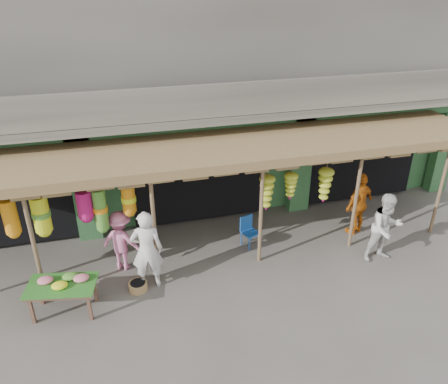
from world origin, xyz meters
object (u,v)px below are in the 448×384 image
object	(u,v)px
person_shopper	(121,241)
person_front	(147,250)
flower_table	(63,285)
blue_chair	(249,229)
person_right	(386,228)
person_vendor	(359,204)

from	to	relation	value
person_shopper	person_front	bearing A→B (deg)	151.69
flower_table	person_shopper	world-z (taller)	person_shopper
blue_chair	person_shopper	xyz separation A→B (m)	(-3.22, -0.17, 0.31)
person_front	person_right	size ratio (longest dim) A/B	1.07
person_front	person_right	world-z (taller)	person_front
person_vendor	person_shopper	size ratio (longest dim) A/B	1.16
person_front	person_right	xyz separation A→B (m)	(5.67, -0.50, -0.06)
flower_table	person_vendor	xyz separation A→B (m)	(7.51, 1.19, 0.21)
flower_table	blue_chair	distance (m)	4.70
flower_table	blue_chair	size ratio (longest dim) A/B	1.88
person_shopper	blue_chair	bearing A→B (deg)	-147.32
blue_chair	person_right	size ratio (longest dim) A/B	0.45
person_front	flower_table	bearing A→B (deg)	18.90
flower_table	person_front	xyz separation A→B (m)	(1.79, 0.39, 0.29)
person_vendor	person_shopper	xyz separation A→B (m)	(-6.25, 0.04, -0.12)
person_vendor	blue_chair	bearing A→B (deg)	-27.43
person_shopper	flower_table	bearing A→B (deg)	73.97
flower_table	person_vendor	bearing A→B (deg)	20.03
person_right	person_front	bearing A→B (deg)	173.89
person_front	person_vendor	bearing A→B (deg)	-165.46
flower_table	person_shopper	size ratio (longest dim) A/B	0.99
person_right	person_shopper	size ratio (longest dim) A/B	1.17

